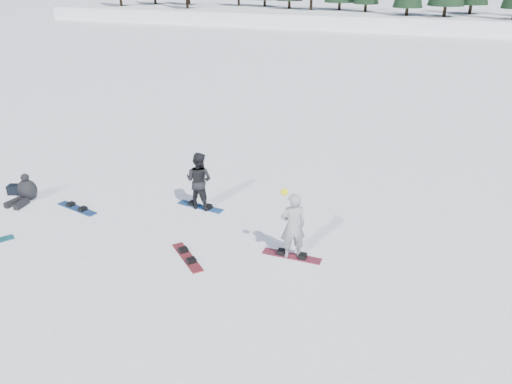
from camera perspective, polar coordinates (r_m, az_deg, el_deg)
The scene contains 10 objects.
ground at distance 12.36m, azimuth -8.53°, elevation -8.24°, with size 420.00×420.00×0.00m, color white.
alpine_backdrop at distance 199.96m, azimuth 16.23°, elevation 17.70°, with size 412.50×227.00×53.20m.
snowboarder_woman at distance 12.14m, azimuth 4.21°, elevation -3.85°, with size 0.76×0.69×1.88m.
snowboarder_man at distance 14.73m, azimuth -6.53°, elevation 1.31°, with size 0.84×0.66×1.74m, color black.
seated_rider at distance 16.84m, azimuth -24.80°, elevation 0.16°, with size 0.62×1.02×0.87m.
gear_bag at distance 17.55m, azimuth -25.77°, elevation 0.27°, with size 0.45×0.30×0.30m, color black.
snowboard_woman at distance 12.57m, azimuth 4.10°, elevation -7.31°, with size 1.50×0.28×0.03m, color maroon.
snowboard_man at distance 15.09m, azimuth -6.38°, elevation -1.67°, with size 1.50×0.28×0.03m, color #1D54A0.
snowboard_loose_b at distance 12.61m, azimuth -7.85°, elevation -7.40°, with size 1.50×0.28×0.03m, color maroon.
snowboard_loose_c at distance 15.81m, azimuth -19.78°, elevation -1.78°, with size 1.50×0.28×0.03m, color navy.
Camera 1 is at (5.29, -8.99, 6.63)m, focal length 35.00 mm.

